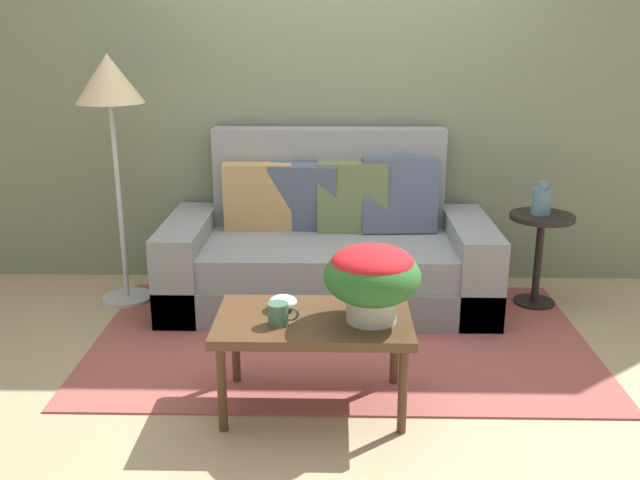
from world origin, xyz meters
The scene contains 11 objects.
ground_plane centered at (0.00, 0.00, 0.00)m, with size 14.00×14.00×0.00m, color tan.
wall_back centered at (0.00, 1.14, 1.50)m, with size 6.40×0.12×3.00m, color slate.
area_rug centered at (0.00, 0.05, 0.01)m, with size 2.76×1.64×0.01m, color #994C47.
couch centered at (-0.07, 0.66, 0.33)m, with size 2.03×0.93×1.07m.
coffee_table centered at (-0.13, -0.68, 0.40)m, with size 0.88×0.53×0.45m.
side_table centered at (1.24, 0.60, 0.41)m, with size 0.39×0.39×0.59m.
floor_lamp centered at (-1.38, 0.60, 1.31)m, with size 0.41×0.41×1.55m.
potted_plant centered at (0.13, -0.70, 0.66)m, with size 0.43×0.43×0.34m.
coffee_mug centered at (-0.28, -0.76, 0.50)m, with size 0.14×0.09×0.10m.
snack_bowl centered at (-0.27, -0.59, 0.49)m, with size 0.13×0.13×0.07m.
table_vase centered at (1.23, 0.61, 0.68)m, with size 0.12×0.12×0.21m.
Camera 1 is at (-0.04, -3.55, 1.70)m, focal length 38.96 mm.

